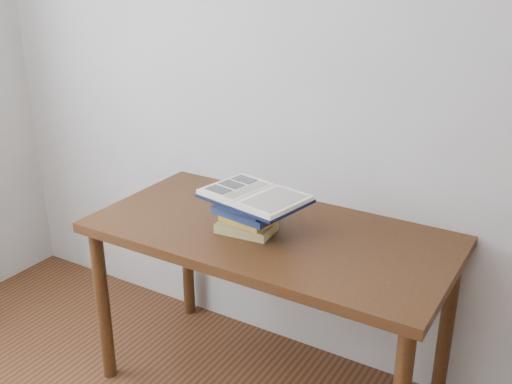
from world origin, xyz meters
The scene contains 3 objects.
desk centered at (0.08, 1.38, 0.69)m, with size 1.47×0.74×0.79m.
book_stack centered at (0.01, 1.33, 0.86)m, with size 0.28×0.21×0.15m.
open_book centered at (0.05, 1.31, 0.95)m, with size 0.44×0.34×0.03m.
Camera 1 is at (1.16, -0.52, 1.84)m, focal length 42.00 mm.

